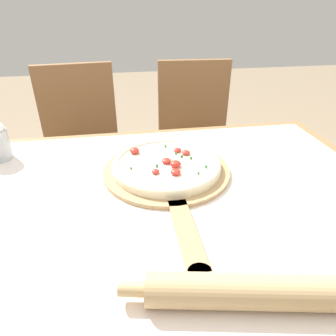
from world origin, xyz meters
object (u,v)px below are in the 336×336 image
Objects in this scene: pizza_peel at (168,174)px; pizza at (166,164)px; chair_left at (83,143)px; chair_right at (195,136)px; rolling_pin at (265,292)px.

pizza is at bearing 89.99° from pizza_peel.
chair_left is 0.59m from chair_right.
rolling_pin is at bearing -78.32° from pizza_peel.
chair_left is at bearing 109.67° from rolling_pin.
rolling_pin is at bearing -76.44° from chair_left.
pizza_peel is 1.89× the size of pizza.
chair_left is at bearing 114.90° from pizza.
chair_right reaches higher than pizza_peel.
pizza_peel is 0.67× the size of chair_right.
pizza is 0.80m from chair_left.
pizza_peel is 0.44m from rolling_pin.
rolling_pin is (0.09, -0.44, 0.02)m from pizza_peel.
chair_right is (0.27, 0.70, -0.23)m from pizza.
chair_right is (0.18, 1.16, -0.23)m from rolling_pin.
pizza_peel is 0.03m from pizza.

